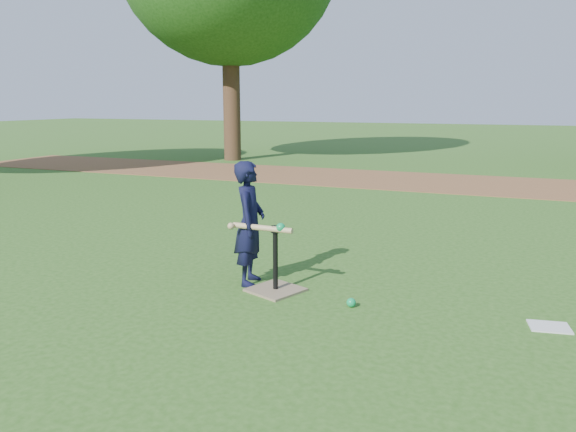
% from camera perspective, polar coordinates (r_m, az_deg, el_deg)
% --- Properties ---
extents(ground, '(80.00, 80.00, 0.00)m').
position_cam_1_polar(ground, '(5.41, 0.70, -6.92)').
color(ground, '#285116').
rests_on(ground, ground).
extents(dirt_strip, '(24.00, 3.00, 0.01)m').
position_cam_1_polar(dirt_strip, '(12.53, 13.60, 3.43)').
color(dirt_strip, brown).
rests_on(dirt_strip, ground).
extents(child, '(0.38, 0.49, 1.18)m').
position_cam_1_polar(child, '(5.30, -3.92, -0.74)').
color(child, black).
rests_on(child, ground).
extents(wiffle_ball_ground, '(0.08, 0.08, 0.08)m').
position_cam_1_polar(wiffle_ball_ground, '(4.85, 6.44, -8.74)').
color(wiffle_ball_ground, '#0D924D').
rests_on(wiffle_ball_ground, ground).
extents(clipboard, '(0.33, 0.28, 0.01)m').
position_cam_1_polar(clipboard, '(4.86, 25.02, -10.16)').
color(clipboard, silver).
rests_on(clipboard, ground).
extents(batting_tee, '(0.56, 0.56, 0.61)m').
position_cam_1_polar(batting_tee, '(5.19, -1.28, -6.47)').
color(batting_tee, '#806C51').
rests_on(batting_tee, ground).
extents(swing_action, '(0.63, 0.11, 0.10)m').
position_cam_1_polar(swing_action, '(5.08, -2.59, -1.18)').
color(swing_action, tan).
rests_on(swing_action, ground).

